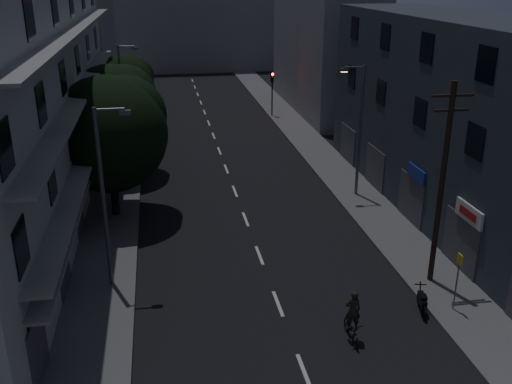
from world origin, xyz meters
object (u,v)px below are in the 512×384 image
object	(u,v)px
utility_pole	(442,182)
bus_stop_sign	(458,272)
cyclist	(352,323)
motorcycle	(422,302)

from	to	relation	value
utility_pole	bus_stop_sign	size ratio (longest dim) A/B	3.56
bus_stop_sign	cyclist	size ratio (longest dim) A/B	1.19
motorcycle	utility_pole	bearing A→B (deg)	71.03
utility_pole	motorcycle	xyz separation A→B (m)	(-1.43, -2.18, -4.43)
bus_stop_sign	motorcycle	bearing A→B (deg)	168.50
bus_stop_sign	motorcycle	distance (m)	1.95
bus_stop_sign	motorcycle	world-z (taller)	bus_stop_sign
utility_pole	motorcycle	size ratio (longest dim) A/B	5.36
utility_pole	motorcycle	bearing A→B (deg)	-123.27
utility_pole	bus_stop_sign	world-z (taller)	utility_pole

